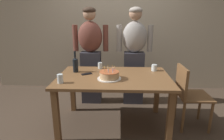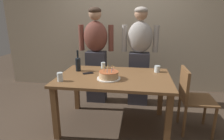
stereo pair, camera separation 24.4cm
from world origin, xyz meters
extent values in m
plane|color=#47382B|center=(0.00, 0.00, 0.00)|extent=(10.00, 10.00, 0.00)
cube|color=tan|center=(0.00, 1.55, 1.30)|extent=(5.20, 0.10, 2.60)
cube|color=brown|center=(0.00, 0.00, 0.72)|extent=(1.50, 0.96, 0.03)
cube|color=brown|center=(-0.68, -0.41, 0.35)|extent=(0.07, 0.07, 0.70)
cube|color=brown|center=(0.68, -0.41, 0.35)|extent=(0.07, 0.07, 0.70)
cube|color=brown|center=(-0.68, 0.41, 0.35)|extent=(0.07, 0.07, 0.70)
cube|color=brown|center=(0.68, 0.41, 0.35)|extent=(0.07, 0.07, 0.70)
cylinder|color=white|center=(-0.05, -0.12, 0.75)|extent=(0.30, 0.30, 0.01)
cylinder|color=tan|center=(-0.05, -0.12, 0.79)|extent=(0.25, 0.25, 0.08)
cylinder|color=#B75B33|center=(-0.05, -0.12, 0.84)|extent=(0.25, 0.25, 0.01)
cylinder|color=pink|center=(0.01, -0.11, 0.87)|extent=(0.01, 0.01, 0.06)
sphere|color=#F9C64C|center=(0.01, -0.11, 0.90)|extent=(0.01, 0.01, 0.01)
cylinder|color=pink|center=(-0.02, -0.06, 0.87)|extent=(0.01, 0.01, 0.06)
sphere|color=#F9C64C|center=(-0.02, -0.06, 0.90)|extent=(0.01, 0.01, 0.01)
cylinder|color=beige|center=(-0.08, -0.05, 0.87)|extent=(0.01, 0.01, 0.06)
sphere|color=#F9C64C|center=(-0.08, -0.05, 0.90)|extent=(0.01, 0.01, 0.01)
cylinder|color=#93B7DB|center=(-0.12, -0.10, 0.87)|extent=(0.01, 0.01, 0.06)
sphere|color=#F9C64C|center=(-0.12, -0.10, 0.90)|extent=(0.01, 0.01, 0.01)
cylinder|color=#EAB266|center=(-0.11, -0.15, 0.87)|extent=(0.01, 0.01, 0.06)
sphere|color=#F9C64C|center=(-0.11, -0.15, 0.90)|extent=(0.01, 0.01, 0.01)
cylinder|color=#93B7DB|center=(-0.06, -0.18, 0.87)|extent=(0.01, 0.01, 0.06)
sphere|color=#F9C64C|center=(-0.06, -0.18, 0.90)|extent=(0.01, 0.01, 0.01)
cylinder|color=#93B7DB|center=(-0.01, -0.17, 0.87)|extent=(0.01, 0.01, 0.06)
sphere|color=#F9C64C|center=(-0.01, -0.17, 0.90)|extent=(0.01, 0.01, 0.01)
cylinder|color=silver|center=(0.59, 0.28, 0.79)|extent=(0.08, 0.08, 0.09)
cylinder|color=silver|center=(-0.22, 0.38, 0.79)|extent=(0.07, 0.07, 0.09)
cylinder|color=silver|center=(-0.64, -0.29, 0.80)|extent=(0.07, 0.07, 0.11)
cylinder|color=black|center=(-0.55, 0.18, 0.83)|extent=(0.07, 0.07, 0.19)
cone|color=black|center=(-0.55, 0.18, 0.94)|extent=(0.07, 0.07, 0.03)
cylinder|color=black|center=(-0.55, 0.18, 1.00)|extent=(0.03, 0.03, 0.09)
cube|color=black|center=(-0.38, 0.08, 0.74)|extent=(0.16, 0.13, 0.01)
cube|color=#33333D|center=(-0.42, 0.77, 0.46)|extent=(0.34, 0.23, 0.92)
ellipsoid|color=brown|center=(-0.42, 0.77, 1.18)|extent=(0.41, 0.27, 0.52)
sphere|color=tan|center=(-0.42, 0.77, 1.55)|extent=(0.21, 0.21, 0.21)
ellipsoid|color=#38281E|center=(-0.42, 0.76, 1.60)|extent=(0.21, 0.21, 0.12)
cylinder|color=brown|center=(-0.16, 0.80, 1.15)|extent=(0.09, 0.09, 0.44)
cylinder|color=brown|center=(-0.68, 0.80, 1.15)|extent=(0.09, 0.09, 0.44)
cube|color=#33333D|center=(0.33, 0.77, 0.46)|extent=(0.34, 0.23, 0.92)
ellipsoid|color=#9E9993|center=(0.33, 0.77, 1.18)|extent=(0.41, 0.27, 0.52)
sphere|color=tan|center=(0.33, 0.77, 1.55)|extent=(0.21, 0.21, 0.21)
ellipsoid|color=gray|center=(0.33, 0.76, 1.60)|extent=(0.21, 0.21, 0.12)
cylinder|color=#9E9993|center=(0.59, 0.80, 1.15)|extent=(0.09, 0.09, 0.44)
cylinder|color=#9E9993|center=(0.07, 0.80, 1.15)|extent=(0.09, 0.09, 0.44)
cube|color=brown|center=(1.11, 0.03, 0.46)|extent=(0.42, 0.42, 0.02)
cube|color=brown|center=(0.92, 0.03, 0.67)|extent=(0.04, 0.40, 0.40)
cylinder|color=brown|center=(1.29, -0.15, 0.23)|extent=(0.04, 0.04, 0.45)
cylinder|color=brown|center=(1.29, 0.21, 0.23)|extent=(0.04, 0.04, 0.45)
cylinder|color=brown|center=(0.93, -0.15, 0.23)|extent=(0.04, 0.04, 0.45)
cylinder|color=brown|center=(0.93, 0.21, 0.23)|extent=(0.04, 0.04, 0.45)
camera|label=1|loc=(0.07, -2.39, 1.52)|focal=30.02mm
camera|label=2|loc=(0.31, -2.37, 1.52)|focal=30.02mm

